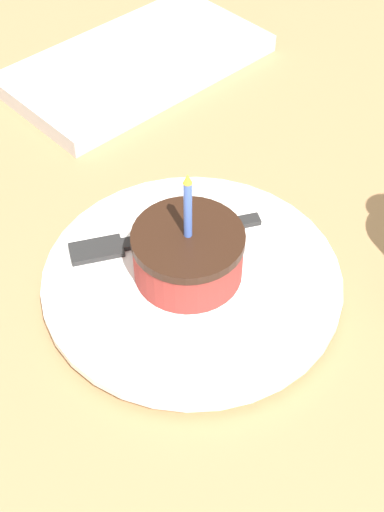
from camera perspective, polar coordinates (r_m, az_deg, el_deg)
The scene contains 5 objects.
ground_plane at distance 0.62m, azimuth -1.79°, elevation -3.17°, with size 2.40×2.40×0.04m.
plate at distance 0.60m, azimuth 0.00°, elevation -1.98°, with size 0.25×0.25×0.02m.
cake_slice at distance 0.57m, azimuth -0.32°, elevation 0.19°, with size 0.09×0.09×0.11m.
fork at distance 0.61m, azimuth -3.19°, elevation 1.36°, with size 0.16×0.09×0.00m.
marble_board at distance 0.85m, azimuth -4.43°, elevation 15.15°, with size 0.30×0.16×0.02m.
Camera 1 is at (0.26, 0.30, 0.46)m, focal length 50.00 mm.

